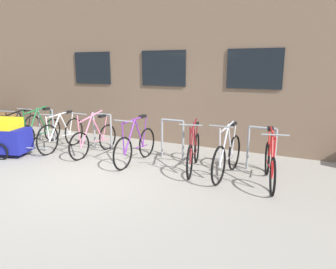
{
  "coord_description": "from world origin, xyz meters",
  "views": [
    {
      "loc": [
        3.86,
        -4.38,
        2.12
      ],
      "look_at": [
        0.92,
        1.6,
        0.63
      ],
      "focal_mm": 33.15,
      "sensor_mm": 36.0,
      "label": 1
    }
  ],
  "objects": [
    {
      "name": "bike_rack",
      "position": [
        -0.12,
        1.9,
        0.55
      ],
      "size": [
        6.59,
        0.05,
        0.92
      ],
      "color": "gray",
      "rests_on": "ground"
    },
    {
      "name": "bicycle_red",
      "position": [
        3.15,
        1.27,
        0.37
      ],
      "size": [
        0.55,
        1.67,
        1.05
      ],
      "color": "black",
      "rests_on": "ground"
    },
    {
      "name": "ground_plane",
      "position": [
        0.0,
        0.0,
        0.0
      ],
      "size": [
        42.0,
        42.0,
        0.0
      ],
      "primitive_type": "plane",
      "color": "#9E998E"
    },
    {
      "name": "bicycle_white",
      "position": [
        -2.0,
        1.36,
        0.4
      ],
      "size": [
        0.44,
        1.77,
        1.0
      ],
      "color": "black",
      "rests_on": "ground"
    },
    {
      "name": "bicycle_green",
      "position": [
        -2.89,
        1.45,
        0.37
      ],
      "size": [
        0.44,
        1.68,
        1.08
      ],
      "color": "black",
      "rests_on": "ground"
    },
    {
      "name": "bicycle_maroon",
      "position": [
        1.61,
        1.38,
        0.38
      ],
      "size": [
        0.56,
        1.71,
        1.07
      ],
      "color": "black",
      "rests_on": "ground"
    },
    {
      "name": "bicycle_purple",
      "position": [
        0.29,
        1.25,
        0.39
      ],
      "size": [
        0.44,
        1.73,
        1.05
      ],
      "color": "black",
      "rests_on": "ground"
    },
    {
      "name": "storefront_building",
      "position": [
        0.0,
        6.4,
        3.11
      ],
      "size": [
        28.0,
        6.43,
        6.23
      ],
      "color": "#7A604C",
      "rests_on": "ground"
    },
    {
      "name": "bicycle_pink",
      "position": [
        -0.97,
        1.38,
        0.37
      ],
      "size": [
        0.44,
        1.71,
        1.09
      ],
      "color": "black",
      "rests_on": "ground"
    },
    {
      "name": "bike_trailer",
      "position": [
        -2.73,
        0.37,
        0.47
      ],
      "size": [
        1.48,
        0.83,
        0.92
      ],
      "color": "navy",
      "rests_on": "ground"
    },
    {
      "name": "bicycle_silver",
      "position": [
        2.34,
        1.3,
        0.4
      ],
      "size": [
        0.44,
        1.71,
        1.1
      ],
      "color": "black",
      "rests_on": "ground"
    },
    {
      "name": "bicycle_black",
      "position": [
        -3.47,
        1.33,
        0.39
      ],
      "size": [
        0.49,
        1.67,
        0.99
      ],
      "color": "black",
      "rests_on": "ground"
    }
  ]
}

